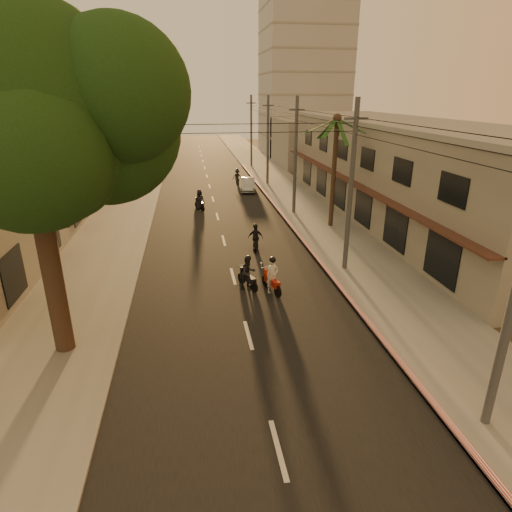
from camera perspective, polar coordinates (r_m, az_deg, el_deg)
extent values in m
plane|color=#383023|center=(15.91, 0.00, -14.23)|extent=(160.00, 160.00, 0.00)
cube|color=black|center=(34.17, -5.17, 5.27)|extent=(10.00, 140.00, 0.02)
cube|color=slate|center=(35.39, 7.09, 5.83)|extent=(5.00, 140.00, 0.12)
cube|color=slate|center=(34.54, -17.72, 4.61)|extent=(5.00, 140.00, 0.12)
cube|color=#AF1612|center=(30.14, 5.23, 3.31)|extent=(0.20, 60.00, 0.20)
cube|color=gray|center=(35.22, 18.66, 10.57)|extent=(8.00, 34.00, 7.00)
cube|color=gray|center=(34.82, 19.37, 16.47)|extent=(8.20, 34.20, 0.30)
cube|color=#48271D|center=(33.55, 11.93, 10.04)|extent=(0.80, 34.00, 0.12)
cube|color=#B7B5B2|center=(71.34, 6.40, 24.65)|extent=(12.00, 12.00, 28.00)
cylinder|color=black|center=(16.84, -25.43, -2.67)|extent=(0.70, 0.70, 6.00)
cylinder|color=black|center=(16.14, -23.97, 7.84)|extent=(1.22, 2.17, 3.04)
cylinder|color=black|center=(15.88, -29.58, 7.48)|extent=(1.31, 1.49, 2.73)
sphere|color=black|center=(15.70, -28.62, 16.10)|extent=(7.20, 7.20, 7.20)
sphere|color=black|center=(16.15, -19.55, 15.66)|extent=(5.20, 5.20, 5.20)
sphere|color=black|center=(13.87, -27.94, 12.12)|extent=(4.60, 4.60, 4.60)
sphere|color=black|center=(14.50, -17.89, 20.15)|extent=(4.40, 4.40, 4.40)
sphere|color=black|center=(17.68, -22.81, 20.84)|extent=(4.40, 4.40, 4.40)
cylinder|color=black|center=(31.01, 10.31, 10.61)|extent=(0.32, 0.32, 7.60)
sphere|color=black|center=(30.58, 10.78, 17.62)|extent=(0.60, 0.60, 0.60)
cylinder|color=#38383A|center=(22.89, 12.51, 8.66)|extent=(0.26, 0.26, 9.00)
cube|color=#38383A|center=(22.44, 13.23, 17.42)|extent=(1.20, 0.12, 0.12)
cylinder|color=#38383A|center=(34.19, 5.27, 12.97)|extent=(0.26, 0.26, 9.00)
cube|color=#38383A|center=(33.89, 5.48, 18.84)|extent=(1.20, 0.12, 0.12)
cylinder|color=#38383A|center=(45.84, 1.58, 15.04)|extent=(0.26, 0.26, 9.00)
cube|color=#38383A|center=(45.62, 1.63, 19.42)|extent=(1.20, 0.12, 0.12)
cylinder|color=#38383A|center=(57.64, -0.64, 16.24)|extent=(0.26, 0.26, 9.00)
cube|color=#38383A|center=(57.46, -0.65, 19.72)|extent=(1.20, 0.12, 0.12)
cube|color=gray|center=(60.35, 6.83, 14.88)|extent=(8.00, 14.00, 6.00)
cube|color=gray|center=(48.87, -23.39, 11.03)|extent=(8.00, 14.00, 4.40)
cube|color=gray|center=(66.21, -19.91, 14.79)|extent=(8.00, 14.00, 7.00)
cylinder|color=black|center=(21.56, 1.26, -3.39)|extent=(0.27, 0.59, 0.59)
cylinder|color=black|center=(20.51, 2.91, -4.74)|extent=(0.27, 0.59, 0.59)
cube|color=#A71C0C|center=(20.85, 2.17, -3.42)|extent=(0.61, 1.19, 0.31)
cube|color=#A71C0C|center=(21.21, 1.52, -2.51)|extent=(0.33, 0.19, 0.63)
cylinder|color=silver|center=(21.17, 1.38, -1.48)|extent=(0.56, 0.21, 0.04)
imported|color=beige|center=(20.73, 2.19, -2.66)|extent=(0.88, 0.78, 1.76)
sphere|color=black|center=(20.41, 2.22, -0.52)|extent=(0.31, 0.31, 0.31)
sphere|color=silver|center=(20.93, 0.69, -0.97)|extent=(0.13, 0.13, 0.13)
sphere|color=silver|center=(21.18, 2.12, -0.71)|extent=(0.13, 0.13, 0.13)
cylinder|color=black|center=(21.94, -1.98, -3.00)|extent=(0.31, 0.54, 0.55)
cylinder|color=black|center=(20.98, -0.25, -4.14)|extent=(0.31, 0.54, 0.55)
cube|color=black|center=(21.29, -1.03, -2.97)|extent=(0.69, 1.10, 0.30)
cube|color=black|center=(21.62, -1.73, -2.17)|extent=(0.31, 0.21, 0.59)
cylinder|color=silver|center=(21.58, -1.90, -1.22)|extent=(0.51, 0.26, 0.04)
imported|color=black|center=(21.18, -1.04, -2.27)|extent=(1.27, 1.22, 1.66)
sphere|color=black|center=(20.88, -1.05, -0.30)|extent=(0.30, 0.30, 0.30)
cylinder|color=black|center=(27.22, -0.08, 1.83)|extent=(0.18, 0.54, 0.53)
cylinder|color=black|center=(26.10, -0.08, 0.98)|extent=(0.18, 0.54, 0.53)
cube|color=black|center=(26.51, -0.08, 1.88)|extent=(0.42, 1.07, 0.29)
cube|color=black|center=(26.92, -0.08, 2.50)|extent=(0.30, 0.14, 0.57)
cylinder|color=silver|center=(26.92, -0.08, 3.25)|extent=(0.52, 0.12, 0.04)
imported|color=black|center=(26.42, -0.08, 2.45)|extent=(1.05, 0.67, 1.60)
sphere|color=black|center=(26.20, -0.08, 4.00)|extent=(0.29, 0.29, 0.29)
cylinder|color=black|center=(36.91, -7.92, 6.76)|extent=(0.30, 0.54, 0.55)
cylinder|color=black|center=(35.83, -7.11, 6.37)|extent=(0.30, 0.54, 0.55)
cube|color=black|center=(36.24, -7.50, 6.95)|extent=(0.67, 1.09, 0.29)
cube|color=black|center=(36.64, -7.83, 7.32)|extent=(0.31, 0.20, 0.59)
cylinder|color=silver|center=(36.67, -7.93, 7.87)|extent=(0.51, 0.25, 0.04)
imported|color=black|center=(36.18, -7.52, 7.38)|extent=(1.18, 1.10, 1.64)
sphere|color=black|center=(36.01, -7.57, 8.57)|extent=(0.29, 0.29, 0.29)
cylinder|color=black|center=(47.32, -2.62, 10.02)|extent=(0.11, 0.53, 0.52)
cylinder|color=black|center=(46.18, -2.40, 9.76)|extent=(0.11, 0.53, 0.52)
cube|color=black|center=(46.64, -2.50, 10.18)|extent=(0.30, 1.04, 0.28)
cube|color=black|center=(47.06, -2.59, 10.45)|extent=(0.28, 0.10, 0.56)
cylinder|color=silver|center=(47.12, -2.62, 10.87)|extent=(0.52, 0.06, 0.04)
imported|color=black|center=(46.59, -2.51, 10.51)|extent=(1.06, 0.66, 1.57)
sphere|color=black|center=(46.46, -2.52, 11.40)|extent=(0.28, 0.28, 0.28)
imported|color=#9B9EA3|center=(43.21, -1.08, 9.50)|extent=(2.40, 4.22, 1.27)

